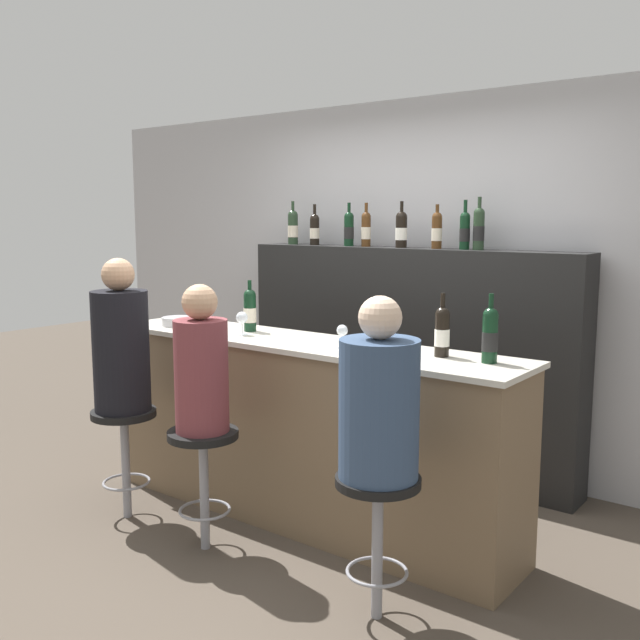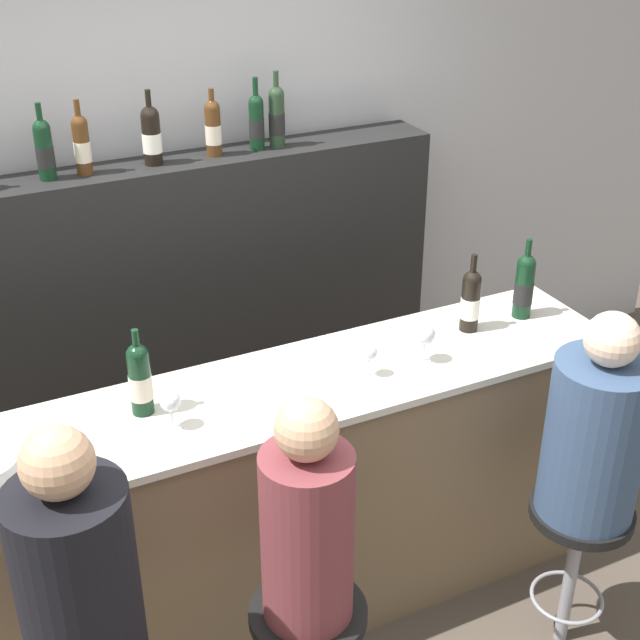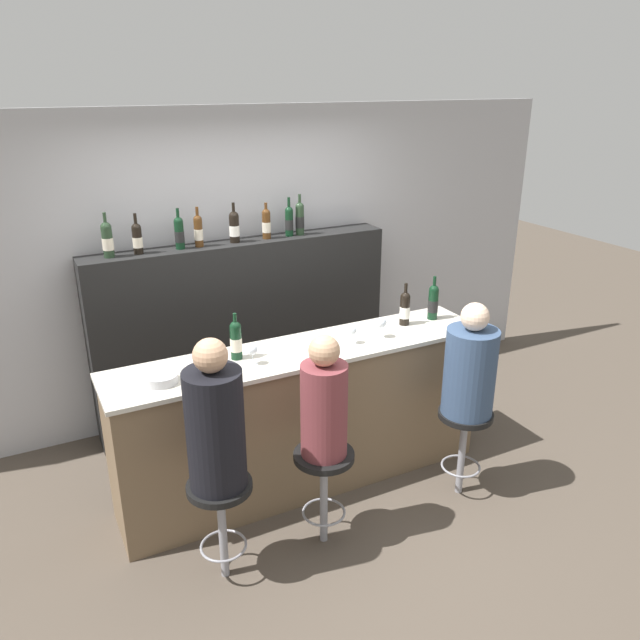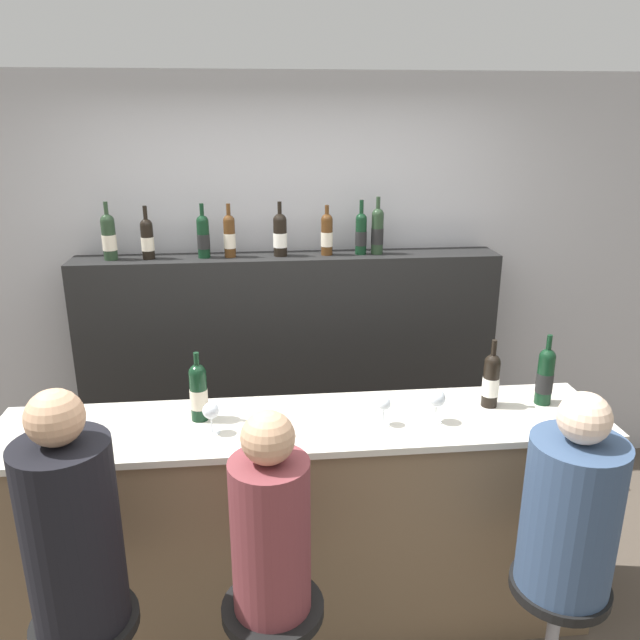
# 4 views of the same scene
# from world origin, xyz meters

# --- Properties ---
(ground_plane) EXTENTS (16.00, 16.00, 0.00)m
(ground_plane) POSITION_xyz_m (0.00, 0.00, 0.00)
(ground_plane) COLOR #4C4238
(wall_back) EXTENTS (6.40, 0.05, 2.60)m
(wall_back) POSITION_xyz_m (0.00, 1.65, 1.30)
(wall_back) COLOR #B2B2B7
(wall_back) RESTS_ON ground_plane
(bar_counter) EXTENTS (2.70, 0.55, 1.07)m
(bar_counter) POSITION_xyz_m (0.00, 0.26, 0.54)
(bar_counter) COLOR brown
(bar_counter) RESTS_ON ground_plane
(back_bar_cabinet) EXTENTS (2.53, 0.28, 1.56)m
(back_bar_cabinet) POSITION_xyz_m (0.00, 1.42, 0.78)
(back_bar_cabinet) COLOR black
(back_bar_cabinet) RESTS_ON ground_plane
(wine_bottle_counter_0) EXTENTS (0.08, 0.08, 0.32)m
(wine_bottle_counter_0) POSITION_xyz_m (-0.46, 0.32, 1.20)
(wine_bottle_counter_0) COLOR black
(wine_bottle_counter_0) RESTS_ON bar_counter
(wine_bottle_counter_1) EXTENTS (0.08, 0.08, 0.32)m
(wine_bottle_counter_1) POSITION_xyz_m (0.86, 0.32, 1.20)
(wine_bottle_counter_1) COLOR black
(wine_bottle_counter_1) RESTS_ON bar_counter
(wine_bottle_counter_2) EXTENTS (0.08, 0.08, 0.34)m
(wine_bottle_counter_2) POSITION_xyz_m (1.12, 0.32, 1.21)
(wine_bottle_counter_2) COLOR black
(wine_bottle_counter_2) RESTS_ON bar_counter
(wine_bottle_backbar_0) EXTENTS (0.08, 0.08, 0.33)m
(wine_bottle_backbar_0) POSITION_xyz_m (-1.02, 1.42, 1.69)
(wine_bottle_backbar_0) COLOR #233823
(wine_bottle_backbar_0) RESTS_ON back_bar_cabinet
(wine_bottle_backbar_1) EXTENTS (0.07, 0.07, 0.31)m
(wine_bottle_backbar_1) POSITION_xyz_m (-0.81, 1.42, 1.68)
(wine_bottle_backbar_1) COLOR black
(wine_bottle_backbar_1) RESTS_ON back_bar_cabinet
(wine_bottle_backbar_2) EXTENTS (0.07, 0.07, 0.31)m
(wine_bottle_backbar_2) POSITION_xyz_m (-0.49, 1.42, 1.69)
(wine_bottle_backbar_2) COLOR black
(wine_bottle_backbar_2) RESTS_ON back_bar_cabinet
(wine_bottle_backbar_3) EXTENTS (0.07, 0.07, 0.31)m
(wine_bottle_backbar_3) POSITION_xyz_m (-0.34, 1.42, 1.69)
(wine_bottle_backbar_3) COLOR #4C2D14
(wine_bottle_backbar_3) RESTS_ON back_bar_cabinet
(wine_bottle_backbar_4) EXTENTS (0.08, 0.08, 0.32)m
(wine_bottle_backbar_4) POSITION_xyz_m (-0.05, 1.42, 1.69)
(wine_bottle_backbar_4) COLOR black
(wine_bottle_backbar_4) RESTS_ON back_bar_cabinet
(wine_bottle_backbar_5) EXTENTS (0.07, 0.07, 0.29)m
(wine_bottle_backbar_5) POSITION_xyz_m (0.23, 1.42, 1.68)
(wine_bottle_backbar_5) COLOR #4C2D14
(wine_bottle_backbar_5) RESTS_ON back_bar_cabinet
(wine_bottle_backbar_6) EXTENTS (0.07, 0.07, 0.32)m
(wine_bottle_backbar_6) POSITION_xyz_m (0.43, 1.42, 1.69)
(wine_bottle_backbar_6) COLOR black
(wine_bottle_backbar_6) RESTS_ON back_bar_cabinet
(wine_bottle_backbar_7) EXTENTS (0.07, 0.07, 0.34)m
(wine_bottle_backbar_7) POSITION_xyz_m (0.53, 1.42, 1.70)
(wine_bottle_backbar_7) COLOR #233823
(wine_bottle_backbar_7) RESTS_ON back_bar_cabinet
(wine_glass_0) EXTENTS (0.07, 0.07, 0.14)m
(wine_glass_0) POSITION_xyz_m (-0.40, 0.19, 1.17)
(wine_glass_0) COLOR silver
(wine_glass_0) RESTS_ON bar_counter
(wine_glass_1) EXTENTS (0.06, 0.06, 0.13)m
(wine_glass_1) POSITION_xyz_m (0.34, 0.19, 1.16)
(wine_glass_1) COLOR silver
(wine_glass_1) RESTS_ON bar_counter
(wine_glass_2) EXTENTS (0.08, 0.08, 0.15)m
(wine_glass_2) POSITION_xyz_m (0.57, 0.19, 1.18)
(wine_glass_2) COLOR silver
(wine_glass_2) RESTS_ON bar_counter
(metal_bowl) EXTENTS (0.21, 0.21, 0.06)m
(metal_bowl) POSITION_xyz_m (-0.98, 0.20, 1.10)
(metal_bowl) COLOR #B7B7BC
(metal_bowl) RESTS_ON bar_counter
(bar_stool_left) EXTENTS (0.38, 0.38, 0.65)m
(bar_stool_left) POSITION_xyz_m (-0.83, -0.36, 0.51)
(bar_stool_left) COLOR gray
(bar_stool_left) RESTS_ON ground_plane
(guest_seated_left) EXTENTS (0.32, 0.32, 0.89)m
(guest_seated_left) POSITION_xyz_m (-0.83, -0.36, 1.04)
(guest_seated_left) COLOR black
(guest_seated_left) RESTS_ON bar_stool_left
(bar_stool_middle) EXTENTS (0.38, 0.38, 0.65)m
(bar_stool_middle) POSITION_xyz_m (-0.17, -0.36, 0.51)
(bar_stool_middle) COLOR gray
(bar_stool_middle) RESTS_ON ground_plane
(guest_seated_middle) EXTENTS (0.28, 0.28, 0.78)m
(guest_seated_middle) POSITION_xyz_m (-0.17, -0.36, 1.00)
(guest_seated_middle) COLOR brown
(guest_seated_middle) RESTS_ON bar_stool_middle
(bar_stool_right) EXTENTS (0.38, 0.38, 0.65)m
(bar_stool_right) POSITION_xyz_m (0.93, -0.36, 0.51)
(bar_stool_right) COLOR gray
(bar_stool_right) RESTS_ON ground_plane
(guest_seated_right) EXTENTS (0.35, 0.35, 0.79)m
(guest_seated_right) POSITION_xyz_m (0.93, -0.36, 0.99)
(guest_seated_right) COLOR #334766
(guest_seated_right) RESTS_ON bar_stool_right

